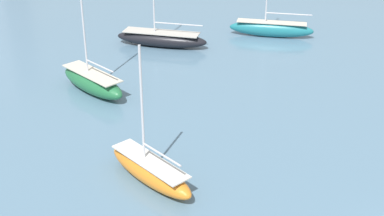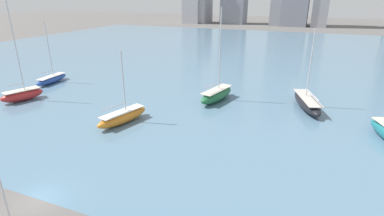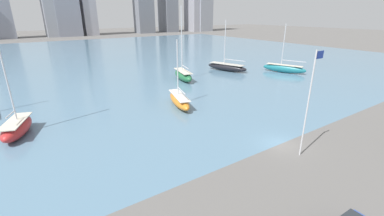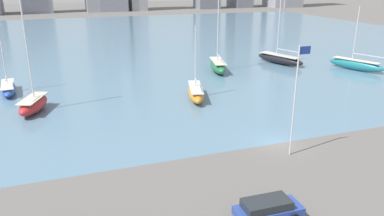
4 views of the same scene
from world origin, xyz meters
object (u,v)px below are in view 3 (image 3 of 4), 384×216
Objects in this scene: flag_pole at (309,101)px; sailboat_orange at (179,100)px; sailboat_red at (17,127)px; sailboat_black at (227,67)px; sailboat_teal at (284,68)px; sailboat_green at (183,75)px.

sailboat_orange is at bearing 97.33° from flag_pole.
sailboat_red reaches higher than sailboat_black.
sailboat_teal is at bearing 25.36° from sailboat_red.
sailboat_green is at bearing 41.99° from sailboat_red.
flag_pole is at bearing -21.50° from sailboat_red.
sailboat_orange is at bearing -164.55° from sailboat_black.
sailboat_red is 21.30m from sailboat_orange.
sailboat_black is at bearing 59.30° from flag_pole.
sailboat_teal reaches higher than flag_pole.
sailboat_green is 25.60m from sailboat_teal.
sailboat_green is at bearing 78.49° from flag_pole.
sailboat_teal is at bearing 26.18° from sailboat_orange.
sailboat_red is 1.34× the size of sailboat_black.
sailboat_green is 1.32× the size of sailboat_teal.
sailboat_green is 14.41m from sailboat_black.
flag_pole is at bearing -88.10° from sailboat_green.
flag_pole is 41.07m from sailboat_teal.
sailboat_teal is (31.34, 26.11, -4.75)m from flag_pole.
flag_pole is at bearing -160.97° from sailboat_teal.
sailboat_green reaches higher than flag_pole.
flag_pole is at bearing -139.17° from sailboat_black.
sailboat_teal is 55.31m from sailboat_red.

